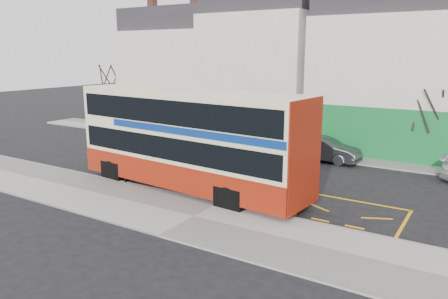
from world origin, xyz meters
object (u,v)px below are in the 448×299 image
Objects in this scene: double_decker_bus at (190,139)px; car_silver at (173,135)px; street_tree_left at (111,73)px; car_grey at (323,149)px; bus_stop_post at (125,149)px; street_tree_right at (430,98)px.

double_decker_bus reaches higher than car_silver.
car_grey is at bearing -6.03° from street_tree_left.
double_decker_bus is 3.37m from bus_stop_post.
double_decker_bus is 1.75× the size of street_tree_left.
street_tree_right is (24.85, -0.06, -0.79)m from street_tree_left.
street_tree_right reaches higher than double_decker_bus.
street_tree_right reaches higher than bus_stop_post.
car_grey is at bearing 51.48° from bus_stop_post.
car_silver is at bearing 137.41° from double_decker_bus.
car_silver is 10.44m from street_tree_left.
car_grey is 20.05m from street_tree_left.
street_tree_left is 24.86m from street_tree_right.
street_tree_right is at bearing 56.29° from double_decker_bus.
double_decker_bus is at bearing 11.99° from bus_stop_post.
street_tree_right is (5.29, 2.01, 3.14)m from car_grey.
bus_stop_post is 0.69× the size of car_silver.
double_decker_bus is at bearing -128.28° from street_tree_right.
bus_stop_post is 16.80m from street_tree_right.
street_tree_left is (-9.11, 3.20, 3.97)m from car_silver.
bus_stop_post reaches higher than car_silver.
double_decker_bus is 3.03× the size of car_silver.
car_grey reaches higher than car_silver.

